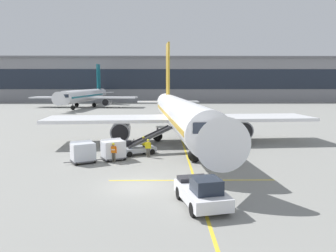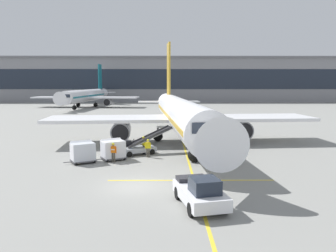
{
  "view_description": "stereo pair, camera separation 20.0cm",
  "coord_description": "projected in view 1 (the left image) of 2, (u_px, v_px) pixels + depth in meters",
  "views": [
    {
      "loc": [
        1.85,
        -21.77,
        6.98
      ],
      "look_at": [
        2.3,
        11.44,
        2.66
      ],
      "focal_mm": 35.46,
      "sensor_mm": 36.0,
      "label": 1
    },
    {
      "loc": [
        2.05,
        -21.77,
        6.98
      ],
      "look_at": [
        2.3,
        11.44,
        2.66
      ],
      "focal_mm": 35.46,
      "sensor_mm": 36.0,
      "label": 2
    }
  ],
  "objects": [
    {
      "name": "safety_cone_nose_mark",
      "position": [
        130.0,
        143.0,
        37.2
      ],
      "size": [
        0.55,
        0.55,
        0.63
      ],
      "color": "black",
      "rests_on": "ground"
    },
    {
      "name": "parked_airplane",
      "position": [
        180.0,
        114.0,
        39.09
      ],
      "size": [
        31.45,
        40.53,
        13.44
      ],
      "color": "white",
      "rests_on": "ground"
    },
    {
      "name": "terminal_building",
      "position": [
        167.0,
        80.0,
        129.76
      ],
      "size": [
        146.72,
        21.76,
        16.6
      ],
      "color": "gray",
      "rests_on": "ground"
    },
    {
      "name": "pushback_tug",
      "position": [
        202.0,
        192.0,
        18.81
      ],
      "size": [
        3.03,
        4.76,
        1.83
      ],
      "color": "silver",
      "rests_on": "ground"
    },
    {
      "name": "safety_cone_engine_keepout",
      "position": [
        126.0,
        140.0,
        39.02
      ],
      "size": [
        0.66,
        0.66,
        0.74
      ],
      "color": "black",
      "rests_on": "ground"
    },
    {
      "name": "ground_plane",
      "position": [
        136.0,
        187.0,
        22.46
      ],
      "size": [
        600.0,
        600.0,
        0.0
      ],
      "primitive_type": "plane",
      "color": "gray"
    },
    {
      "name": "ground_crew_by_loader",
      "position": [
        148.0,
        147.0,
        31.26
      ],
      "size": [
        0.57,
        0.29,
        1.74
      ],
      "color": "#514C42",
      "rests_on": "ground"
    },
    {
      "name": "ground_crew_by_carts",
      "position": [
        119.0,
        146.0,
        31.85
      ],
      "size": [
        0.44,
        0.43,
        1.74
      ],
      "color": "#333847",
      "rests_on": "ground"
    },
    {
      "name": "belt_loader",
      "position": [
        140.0,
        146.0,
        32.67
      ],
      "size": [
        5.4,
        3.63,
        2.67
      ],
      "color": "#A3A8B2",
      "rests_on": "ground"
    },
    {
      "name": "distant_airplane",
      "position": [
        84.0,
        96.0,
        95.78
      ],
      "size": [
        30.65,
        39.54,
        13.18
      ],
      "color": "white",
      "rests_on": "ground"
    },
    {
      "name": "apron_guidance_line_lead_in",
      "position": [
        183.0,
        143.0,
        38.77
      ],
      "size": [
        0.2,
        110.0,
        0.01
      ],
      "color": "yellow",
      "rests_on": "ground"
    },
    {
      "name": "safety_cone_wingtip",
      "position": [
        126.0,
        148.0,
        34.24
      ],
      "size": [
        0.59,
        0.59,
        0.67
      ],
      "color": "black",
      "rests_on": "ground"
    },
    {
      "name": "baggage_cart_second",
      "position": [
        83.0,
        152.0,
        29.09
      ],
      "size": [
        2.77,
        2.36,
        1.91
      ],
      "color": "#515156",
      "rests_on": "ground"
    },
    {
      "name": "baggage_cart_lead",
      "position": [
        113.0,
        149.0,
        30.2
      ],
      "size": [
        2.77,
        2.36,
        1.91
      ],
      "color": "#515156",
      "rests_on": "ground"
    },
    {
      "name": "ground_crew_wingwalker",
      "position": [
        114.0,
        151.0,
        29.29
      ],
      "size": [
        0.56,
        0.31,
        1.74
      ],
      "color": "#514C42",
      "rests_on": "ground"
    },
    {
      "name": "apron_guidance_line_stop_bar",
      "position": [
        192.0,
        180.0,
        23.95
      ],
      "size": [
        12.0,
        0.2,
        0.01
      ],
      "color": "yellow",
      "rests_on": "ground"
    },
    {
      "name": "ground_crew_marshaller",
      "position": [
        144.0,
        144.0,
        32.86
      ],
      "size": [
        0.39,
        0.51,
        1.74
      ],
      "color": "black",
      "rests_on": "ground"
    }
  ]
}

